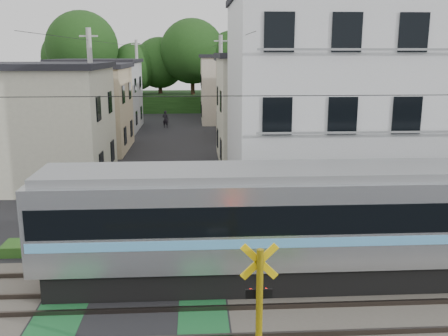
{
  "coord_description": "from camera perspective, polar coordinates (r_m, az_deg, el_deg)",
  "views": [
    {
      "loc": [
        1.74,
        -12.72,
        6.74
      ],
      "look_at": [
        2.8,
        5.0,
        2.67
      ],
      "focal_mm": 40.0,
      "sensor_mm": 36.0,
      "label": 1
    }
  ],
  "objects": [
    {
      "name": "ground",
      "position": [
        14.5,
        -10.28,
        -15.03
      ],
      "size": [
        120.0,
        120.0,
        0.0
      ],
      "primitive_type": "plane",
      "color": "black"
    },
    {
      "name": "track_bed",
      "position": [
        14.48,
        -10.28,
        -14.9
      ],
      "size": [
        120.0,
        120.0,
        0.14
      ],
      "color": "#47423A",
      "rests_on": "ground"
    },
    {
      "name": "crossing_signal_far",
      "position": [
        17.97,
        -17.29,
        -7.3
      ],
      "size": [
        4.74,
        0.65,
        3.09
      ],
      "color": "yellow",
      "rests_on": "ground"
    },
    {
      "name": "apartment_block",
      "position": [
        23.31,
        13.55,
        7.42
      ],
      "size": [
        10.2,
        8.36,
        9.3
      ],
      "color": "silver",
      "rests_on": "ground"
    },
    {
      "name": "houses_row",
      "position": [
        38.82,
        -5.67,
        7.68
      ],
      "size": [
        22.07,
        31.35,
        6.8
      ],
      "color": "beige",
      "rests_on": "ground"
    },
    {
      "name": "tree_hill",
      "position": [
        61.03,
        -4.99,
        11.7
      ],
      "size": [
        40.0,
        13.09,
        11.92
      ],
      "color": "#1B3C14",
      "rests_on": "ground"
    },
    {
      "name": "catenary",
      "position": [
        13.78,
        14.66,
        -0.29
      ],
      "size": [
        60.0,
        5.04,
        7.0
      ],
      "color": "#2D2D33",
      "rests_on": "ground"
    },
    {
      "name": "utility_poles",
      "position": [
        35.93,
        -7.97,
        8.54
      ],
      "size": [
        7.9,
        42.0,
        8.0
      ],
      "color": "#A5A5A0",
      "rests_on": "ground"
    },
    {
      "name": "pedestrian",
      "position": [
        46.93,
        -6.7,
        5.56
      ],
      "size": [
        0.68,
        0.56,
        1.62
      ],
      "primitive_type": "imported",
      "rotation": [
        0.0,
        0.0,
        2.81
      ],
      "color": "black",
      "rests_on": "ground"
    },
    {
      "name": "weed_patches",
      "position": [
        14.23,
        -3.07,
        -14.56
      ],
      "size": [
        10.25,
        8.8,
        0.4
      ],
      "color": "#2D5E1E",
      "rests_on": "ground"
    }
  ]
}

